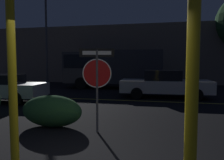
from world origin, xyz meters
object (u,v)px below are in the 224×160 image
object	(u,v)px
stop_sign	(97,73)
passing_car_1	(0,88)
yellow_pole_left	(12,67)
passing_car_2	(165,84)
hedge_bush_1	(52,111)
delivery_truck	(110,67)
street_lamp	(46,20)
yellow_pole_right	(192,82)

from	to	relation	value
stop_sign	passing_car_1	bearing A→B (deg)	134.84
yellow_pole_left	passing_car_2	bearing A→B (deg)	73.64
hedge_bush_1	delivery_truck	distance (m)	10.20
street_lamp	yellow_pole_right	bearing A→B (deg)	-54.77
passing_car_2	street_lamp	size ratio (longest dim) A/B	0.64
passing_car_1	delivery_truck	world-z (taller)	delivery_truck
delivery_truck	passing_car_1	bearing A→B (deg)	148.39
yellow_pole_left	hedge_bush_1	world-z (taller)	yellow_pole_left
yellow_pole_left	yellow_pole_right	bearing A→B (deg)	-3.41
yellow_pole_left	yellow_pole_right	distance (m)	2.73
passing_car_1	delivery_truck	xyz separation A→B (m)	(3.90, 6.81, 0.92)
yellow_pole_left	passing_car_1	world-z (taller)	yellow_pole_left
hedge_bush_1	passing_car_1	bearing A→B (deg)	143.25
yellow_pole_left	hedge_bush_1	distance (m)	3.00
yellow_pole_left	delivery_truck	bearing A→B (deg)	95.54
passing_car_2	stop_sign	bearing A→B (deg)	-18.20
yellow_pole_right	hedge_bush_1	size ratio (longest dim) A/B	1.75
passing_car_1	passing_car_2	size ratio (longest dim) A/B	0.93
yellow_pole_left	street_lamp	distance (m)	14.52
yellow_pole_left	delivery_truck	size ratio (longest dim) A/B	0.49
hedge_bush_1	passing_car_2	xyz separation A→B (m)	(3.31, 6.27, 0.27)
stop_sign	street_lamp	xyz separation A→B (m)	(-7.02, 10.21, 3.65)
stop_sign	delivery_truck	xyz separation A→B (m)	(-1.96, 10.33, 0.02)
yellow_pole_right	stop_sign	bearing A→B (deg)	127.93
delivery_truck	stop_sign	bearing A→B (deg)	-171.09
passing_car_1	delivery_truck	bearing A→B (deg)	-34.06
yellow_pole_right	hedge_bush_1	distance (m)	4.55
passing_car_2	delivery_truck	xyz separation A→B (m)	(-3.84, 3.86, 0.86)
stop_sign	passing_car_2	size ratio (longest dim) A/B	0.46
hedge_bush_1	street_lamp	xyz separation A→B (m)	(-5.60, 10.00, 4.76)
delivery_truck	street_lamp	distance (m)	6.23
passing_car_1	street_lamp	bearing A→B (deg)	5.61
passing_car_2	yellow_pole_right	bearing A→B (deg)	-1.23
stop_sign	yellow_pole_right	bearing A→B (deg)	-66.23
stop_sign	yellow_pole_right	size ratio (longest dim) A/B	0.70
delivery_truck	yellow_pole_left	bearing A→B (deg)	-176.28
passing_car_1	stop_sign	bearing A→B (deg)	-125.27
hedge_bush_1	passing_car_1	size ratio (longest dim) A/B	0.40
yellow_pole_left	passing_car_2	size ratio (longest dim) A/B	0.73
yellow_pole_left	delivery_truck	xyz separation A→B (m)	(-1.23, 12.74, -0.17)
hedge_bush_1	delivery_truck	xyz separation A→B (m)	(-0.54, 10.13, 1.13)
delivery_truck	street_lamp	size ratio (longest dim) A/B	0.96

